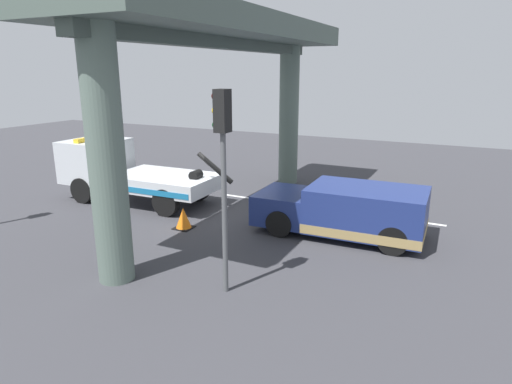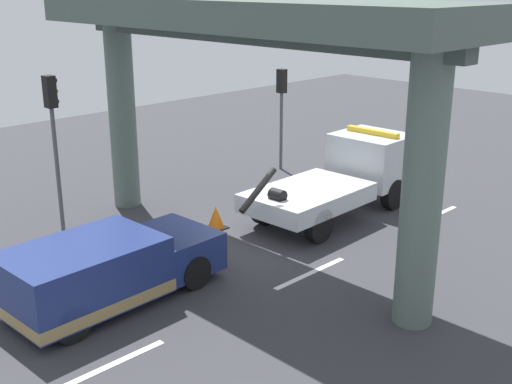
% 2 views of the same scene
% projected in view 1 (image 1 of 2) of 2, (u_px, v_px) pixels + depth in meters
% --- Properties ---
extents(ground_plane, '(60.00, 40.00, 0.10)m').
position_uv_depth(ground_plane, '(222.00, 216.00, 15.84)').
color(ground_plane, '#38383D').
extents(lane_stripe_west, '(2.60, 0.16, 0.01)m').
position_uv_depth(lane_stripe_west, '(406.00, 220.00, 15.25)').
color(lane_stripe_west, silver).
rests_on(lane_stripe_west, ground).
extents(lane_stripe_mid, '(2.60, 0.16, 0.01)m').
position_uv_depth(lane_stripe_mid, '(251.00, 198.00, 17.83)').
color(lane_stripe_mid, silver).
rests_on(lane_stripe_mid, ground).
extents(lane_stripe_east, '(2.60, 0.16, 0.01)m').
position_uv_depth(lane_stripe_east, '(136.00, 182.00, 20.42)').
color(lane_stripe_east, silver).
rests_on(lane_stripe_east, ground).
extents(tow_truck_white, '(7.29, 2.59, 2.46)m').
position_uv_depth(tow_truck_white, '(124.00, 170.00, 17.39)').
color(tow_truck_white, silver).
rests_on(tow_truck_white, ground).
extents(towed_van_green, '(5.27, 2.37, 1.58)m').
position_uv_depth(towed_van_green, '(347.00, 211.00, 13.67)').
color(towed_van_green, navy).
rests_on(towed_van_green, ground).
extents(overpass_structure, '(3.60, 12.98, 6.72)m').
position_uv_depth(overpass_structure, '(225.00, 48.00, 14.21)').
color(overpass_structure, '#596B60').
rests_on(overpass_structure, ground).
extents(traffic_light_near, '(0.39, 0.32, 4.62)m').
position_uv_depth(traffic_light_near, '(222.00, 149.00, 9.48)').
color(traffic_light_near, '#515456').
rests_on(traffic_light_near, ground).
extents(traffic_cone_orange, '(0.58, 0.58, 0.70)m').
position_uv_depth(traffic_cone_orange, '(184.00, 219.00, 14.38)').
color(traffic_cone_orange, orange).
rests_on(traffic_cone_orange, ground).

